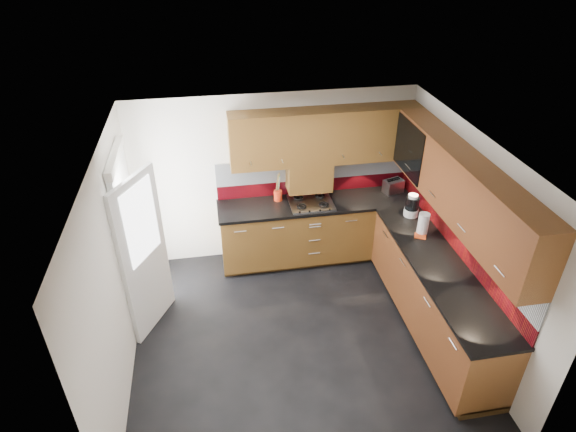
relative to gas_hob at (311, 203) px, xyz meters
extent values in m
cube|color=black|center=(-0.45, -1.47, -0.97)|extent=(4.00, 3.80, 0.02)
cube|color=white|center=(-0.45, -1.47, 1.49)|extent=(4.00, 3.80, 0.10)
cube|color=silver|center=(-0.45, 0.37, 0.24)|extent=(4.00, 0.08, 2.64)
cube|color=silver|center=(-0.45, -3.31, 0.24)|extent=(4.00, 0.08, 2.64)
cube|color=silver|center=(-2.39, -1.47, 0.24)|extent=(0.08, 3.80, 2.64)
cube|color=silver|center=(1.49, -1.47, 0.24)|extent=(0.08, 3.80, 2.64)
cube|color=#5A3614|center=(0.10, 0.03, -0.48)|extent=(2.70, 0.60, 0.95)
cube|color=brown|center=(1.15, -1.57, -0.48)|extent=(0.60, 2.60, 0.95)
cube|color=#442D13|center=(0.10, 0.06, -0.91)|extent=(2.70, 0.54, 0.10)
cube|color=#442D13|center=(1.18, -1.57, -0.91)|extent=(0.54, 2.60, 0.10)
cube|color=black|center=(0.09, 0.02, -0.04)|extent=(2.72, 0.62, 0.04)
cube|color=black|center=(1.14, -1.59, -0.04)|extent=(0.62, 2.60, 0.04)
cube|color=maroon|center=(0.10, 0.32, 0.08)|extent=(2.70, 0.02, 0.20)
cube|color=silver|center=(0.10, 0.32, 0.35)|extent=(2.70, 0.02, 0.34)
cube|color=maroon|center=(1.44, -1.27, 0.08)|extent=(0.02, 3.20, 0.20)
cube|color=silver|center=(1.44, -1.27, 0.35)|extent=(0.02, 3.20, 0.34)
cube|color=#5A3614|center=(0.20, 0.17, 0.88)|extent=(2.50, 0.33, 0.72)
cube|color=brown|center=(1.28, -1.43, 0.88)|extent=(0.33, 2.87, 0.72)
cube|color=silver|center=(0.05, -0.01, 0.67)|extent=(1.80, 0.01, 0.16)
cube|color=silver|center=(1.11, -1.47, 0.67)|extent=(0.01, 2.00, 0.16)
cube|color=#5A3614|center=(0.00, 0.17, 0.32)|extent=(0.60, 0.33, 0.40)
cube|color=black|center=(1.11, -0.40, 0.88)|extent=(0.01, 0.80, 0.66)
cube|color=#FFD18C|center=(1.42, -0.40, 0.88)|extent=(0.01, 0.76, 0.64)
cube|color=black|center=(1.28, -0.40, 0.90)|extent=(0.29, 0.76, 0.01)
cylinder|color=black|center=(1.28, -0.65, 1.00)|extent=(0.07, 0.07, 0.16)
cylinder|color=black|center=(1.28, -0.50, 1.00)|extent=(0.07, 0.07, 0.16)
cylinder|color=white|center=(1.28, -0.35, 1.00)|extent=(0.07, 0.07, 0.16)
cylinder|color=black|center=(1.28, -0.20, 1.00)|extent=(0.07, 0.07, 0.16)
cube|color=white|center=(-2.31, -0.57, 0.06)|extent=(0.06, 0.95, 2.04)
cube|color=white|center=(-2.13, -0.92, 0.04)|extent=(0.42, 0.73, 1.98)
cube|color=white|center=(-2.10, -0.92, 0.49)|extent=(0.28, 0.50, 0.90)
cube|color=silver|center=(0.00, 0.01, -0.01)|extent=(0.59, 0.51, 0.02)
torus|color=black|center=(-0.15, -0.11, 0.02)|extent=(0.13, 0.13, 0.02)
torus|color=black|center=(0.15, -0.11, 0.02)|extent=(0.13, 0.13, 0.02)
torus|color=black|center=(-0.15, 0.13, 0.02)|extent=(0.13, 0.13, 0.02)
torus|color=black|center=(0.15, 0.13, 0.02)|extent=(0.13, 0.13, 0.02)
cube|color=black|center=(0.00, -0.23, 0.00)|extent=(0.45, 0.04, 0.02)
cylinder|color=red|center=(-0.43, 0.17, 0.06)|extent=(0.11, 0.11, 0.14)
cylinder|color=olive|center=(-0.42, 0.19, 0.23)|extent=(0.05, 0.03, 0.29)
cylinder|color=olive|center=(-0.41, 0.18, 0.22)|extent=(0.04, 0.04, 0.27)
cylinder|color=olive|center=(-0.43, 0.19, 0.24)|extent=(0.06, 0.02, 0.30)
cylinder|color=olive|center=(-0.41, 0.18, 0.21)|extent=(0.03, 0.05, 0.25)
cylinder|color=olive|center=(-0.44, 0.19, 0.23)|extent=(0.05, 0.04, 0.28)
cube|color=silver|center=(1.21, 0.12, 0.08)|extent=(0.30, 0.24, 0.19)
cube|color=black|center=(1.21, 0.12, 0.18)|extent=(0.20, 0.08, 0.01)
cube|color=black|center=(1.21, 0.16, 0.18)|extent=(0.20, 0.08, 0.01)
cylinder|color=white|center=(1.22, -0.52, 0.04)|extent=(0.19, 0.19, 0.10)
cylinder|color=black|center=(1.22, -0.52, 0.17)|extent=(0.18, 0.18, 0.16)
cylinder|color=white|center=(1.22, -0.52, 0.27)|extent=(0.12, 0.12, 0.04)
cylinder|color=white|center=(1.19, -0.94, 0.12)|extent=(0.17, 0.17, 0.28)
cube|color=#E74B19|center=(1.15, -1.01, -0.01)|extent=(0.17, 0.16, 0.01)
camera|label=1|loc=(-1.28, -5.51, 3.31)|focal=30.00mm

